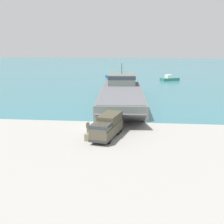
# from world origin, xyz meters

# --- Properties ---
(ground_plane) EXTENTS (240.00, 240.00, 0.00)m
(ground_plane) POSITION_xyz_m (0.00, 0.00, 0.00)
(ground_plane) COLOR gray
(water_surface) EXTENTS (240.00, 180.00, 0.01)m
(water_surface) POSITION_xyz_m (0.00, 94.23, 0.00)
(water_surface) COLOR #336B75
(water_surface) RESTS_ON ground_plane
(landing_craft) EXTENTS (10.61, 35.29, 7.35)m
(landing_craft) POSITION_xyz_m (2.40, 20.84, 1.80)
(landing_craft) COLOR #56605B
(landing_craft) RESTS_ON ground_plane
(military_truck) EXTENTS (3.78, 7.68, 2.94)m
(military_truck) POSITION_xyz_m (2.31, -3.83, 1.56)
(military_truck) COLOR #4C4738
(military_truck) RESTS_ON ground_plane
(soldier_on_ramp) EXTENTS (0.44, 0.25, 1.72)m
(soldier_on_ramp) POSITION_xyz_m (-0.55, -2.27, 0.99)
(soldier_on_ramp) COLOR #4C4738
(soldier_on_ramp) RESTS_ON ground_plane
(moored_boat_a) EXTENTS (6.77, 6.07, 1.53)m
(moored_boat_a) POSITION_xyz_m (-2.83, 62.21, 0.51)
(moored_boat_a) COLOR navy
(moored_boat_a) RESTS_ON ground_plane
(moored_boat_b) EXTENTS (6.30, 5.07, 1.89)m
(moored_boat_b) POSITION_xyz_m (15.05, 57.00, 0.63)
(moored_boat_b) COLOR #2D7060
(moored_boat_b) RESTS_ON ground_plane
(cargo_crate) EXTENTS (1.13, 1.26, 0.89)m
(cargo_crate) POSITION_xyz_m (0.15, -5.32, 0.45)
(cargo_crate) COLOR #6B664C
(cargo_crate) RESTS_ON ground_plane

